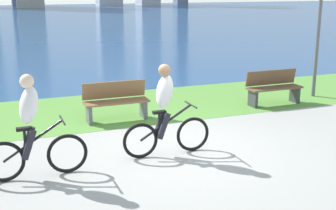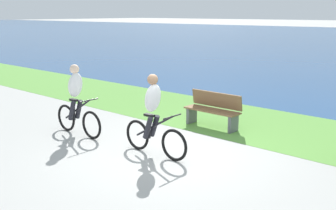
{
  "view_description": "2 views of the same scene",
  "coord_description": "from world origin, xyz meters",
  "px_view_note": "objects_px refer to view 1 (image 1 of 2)",
  "views": [
    {
      "loc": [
        -3.1,
        -7.46,
        3.01
      ],
      "look_at": [
        -0.09,
        0.17,
        0.86
      ],
      "focal_mm": 48.18,
      "sensor_mm": 36.0,
      "label": 1
    },
    {
      "loc": [
        5.11,
        -5.87,
        2.9
      ],
      "look_at": [
        -0.05,
        0.06,
        1.06
      ],
      "focal_mm": 42.39,
      "sensor_mm": 36.0,
      "label": 2
    }
  ],
  "objects_px": {
    "cyclist_lead": "(165,111)",
    "cyclist_trailing": "(32,128)",
    "bench_near_path": "(273,87)",
    "lamppost_tall": "(321,1)",
    "bench_far_along_path": "(116,101)"
  },
  "relations": [
    {
      "from": "cyclist_lead",
      "to": "cyclist_trailing",
      "type": "xyz_separation_m",
      "value": [
        -2.35,
        -0.19,
        0.0
      ]
    },
    {
      "from": "bench_near_path",
      "to": "lamppost_tall",
      "type": "xyz_separation_m",
      "value": [
        1.59,
        0.34,
        2.19
      ]
    },
    {
      "from": "cyclist_trailing",
      "to": "bench_near_path",
      "type": "xyz_separation_m",
      "value": [
        6.34,
        2.62,
        -0.39
      ]
    },
    {
      "from": "bench_far_along_path",
      "to": "cyclist_lead",
      "type": "bearing_deg",
      "value": -84.25
    },
    {
      "from": "cyclist_lead",
      "to": "bench_far_along_path",
      "type": "distance_m",
      "value": 2.56
    },
    {
      "from": "cyclist_lead",
      "to": "bench_far_along_path",
      "type": "xyz_separation_m",
      "value": [
        -0.25,
        2.52,
        -0.39
      ]
    },
    {
      "from": "bench_near_path",
      "to": "cyclist_lead",
      "type": "bearing_deg",
      "value": -148.65
    },
    {
      "from": "cyclist_lead",
      "to": "cyclist_trailing",
      "type": "relative_size",
      "value": 0.99
    },
    {
      "from": "lamppost_tall",
      "to": "bench_near_path",
      "type": "bearing_deg",
      "value": -167.98
    },
    {
      "from": "cyclist_lead",
      "to": "bench_far_along_path",
      "type": "relative_size",
      "value": 1.13
    },
    {
      "from": "cyclist_lead",
      "to": "cyclist_trailing",
      "type": "height_order",
      "value": "cyclist_trailing"
    },
    {
      "from": "cyclist_trailing",
      "to": "bench_far_along_path",
      "type": "height_order",
      "value": "cyclist_trailing"
    },
    {
      "from": "cyclist_trailing",
      "to": "bench_near_path",
      "type": "height_order",
      "value": "cyclist_trailing"
    },
    {
      "from": "bench_far_along_path",
      "to": "lamppost_tall",
      "type": "xyz_separation_m",
      "value": [
        5.84,
        0.25,
        2.19
      ]
    },
    {
      "from": "bench_far_along_path",
      "to": "lamppost_tall",
      "type": "bearing_deg",
      "value": 2.46
    }
  ]
}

